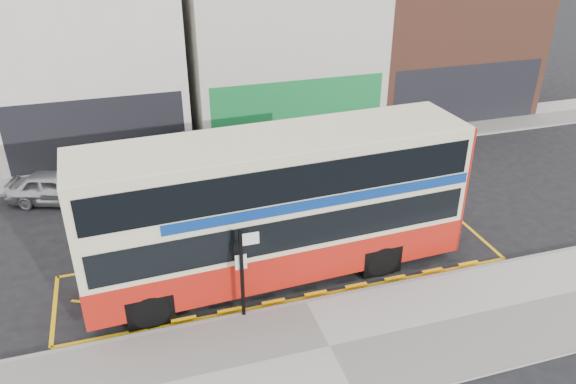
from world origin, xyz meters
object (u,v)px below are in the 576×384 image
object	(u,v)px
street_tree_right	(395,57)
bus_stop_post	(244,265)
car_white	(421,138)
double_decker_bus	(278,205)
car_grey	(194,154)
car_silver	(57,188)

from	to	relation	value
street_tree_right	bus_stop_post	bearing A→B (deg)	-130.40
car_white	street_tree_right	size ratio (longest dim) A/B	0.94
double_decker_bus	car_grey	world-z (taller)	double_decker_bus
double_decker_bus	bus_stop_post	distance (m)	2.44
car_grey	street_tree_right	xyz separation A→B (m)	(10.33, 2.19, 2.88)
bus_stop_post	car_grey	size ratio (longest dim) A/B	0.59
double_decker_bus	bus_stop_post	size ratio (longest dim) A/B	4.24
car_white	bus_stop_post	bearing A→B (deg)	113.34
car_grey	car_white	bearing A→B (deg)	-107.23
bus_stop_post	street_tree_right	world-z (taller)	street_tree_right
car_silver	car_grey	size ratio (longest dim) A/B	0.79
car_white	street_tree_right	bearing A→B (deg)	-19.01
car_silver	car_white	xyz separation A→B (m)	(15.75, 0.11, 0.10)
double_decker_bus	car_grey	size ratio (longest dim) A/B	2.48
double_decker_bus	car_white	size ratio (longest dim) A/B	2.31
car_silver	car_grey	bearing A→B (deg)	-56.90
bus_stop_post	street_tree_right	size ratio (longest dim) A/B	0.51
double_decker_bus	street_tree_right	bearing A→B (deg)	46.74
street_tree_right	double_decker_bus	bearing A→B (deg)	-130.64
car_grey	bus_stop_post	bearing A→B (deg)	168.80
bus_stop_post	car_silver	xyz separation A→B (m)	(-5.37, 8.78, -1.18)
car_silver	street_tree_right	size ratio (longest dim) A/B	0.69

